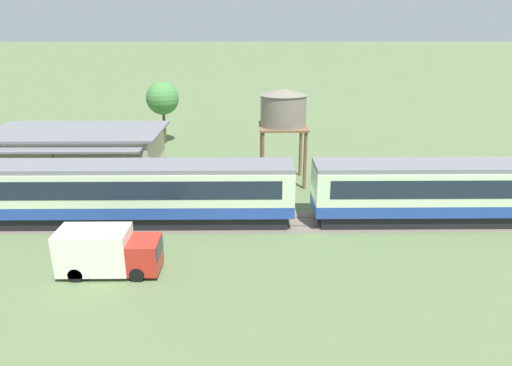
{
  "coord_description": "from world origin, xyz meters",
  "views": [
    {
      "loc": [
        -2.75,
        -29.27,
        13.08
      ],
      "look_at": [
        -2.44,
        0.98,
        2.35
      ],
      "focal_mm": 32.0,
      "sensor_mm": 36.0,
      "label": 1
    }
  ],
  "objects": [
    {
      "name": "passenger_train",
      "position": [
        -10.16,
        -0.44,
        2.34
      ],
      "size": [
        65.92,
        3.23,
        4.22
      ],
      "color": "#234293",
      "rests_on": "ground_plane"
    },
    {
      "name": "station_building",
      "position": [
        -18.12,
        9.83,
        2.1
      ],
      "size": [
        15.05,
        9.21,
        4.15
      ],
      "color": "#BCB293",
      "rests_on": "ground_plane"
    },
    {
      "name": "delivery_truck_red",
      "position": [
        -10.66,
        -7.07,
        1.3
      ],
      "size": [
        5.44,
        2.14,
        2.57
      ],
      "color": "#B2281E",
      "rests_on": "ground_plane"
    },
    {
      "name": "yard_tree_0",
      "position": [
        -12.58,
        21.42,
        5.07
      ],
      "size": [
        3.61,
        3.61,
        6.89
      ],
      "color": "#4C3823",
      "rests_on": "ground_plane"
    },
    {
      "name": "ground_plane",
      "position": [
        0.0,
        0.0,
        0.0
      ],
      "size": [
        600.0,
        600.0,
        0.0
      ],
      "primitive_type": "plane",
      "color": "#566B42"
    },
    {
      "name": "water_tower",
      "position": [
        -0.13,
        7.95,
        6.27
      ],
      "size": [
        3.95,
        3.95,
        7.99
      ],
      "color": "brown",
      "rests_on": "ground_plane"
    },
    {
      "name": "railway_track",
      "position": [
        -11.5,
        -0.44,
        0.01
      ],
      "size": [
        139.97,
        3.6,
        0.04
      ],
      "color": "#665B51",
      "rests_on": "ground_plane"
    }
  ]
}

